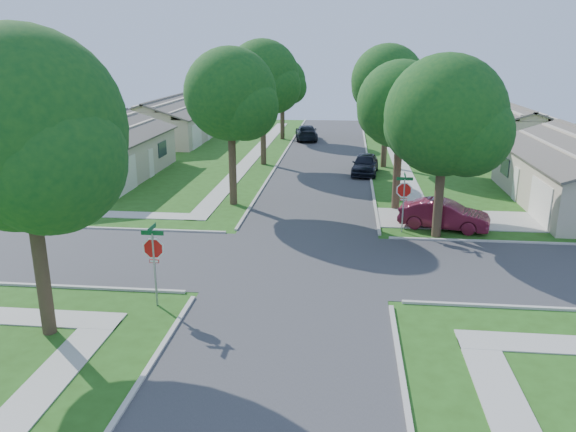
% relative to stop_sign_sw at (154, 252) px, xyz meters
% --- Properties ---
extents(ground, '(100.00, 100.00, 0.00)m').
position_rel_stop_sign_sw_xyz_m(ground, '(4.70, 4.70, -2.03)').
color(ground, '#254D15').
rests_on(ground, ground).
extents(road_ns, '(7.00, 100.00, 0.02)m').
position_rel_stop_sign_sw_xyz_m(road_ns, '(4.70, 4.70, -2.03)').
color(road_ns, '#333335').
rests_on(road_ns, ground).
extents(sidewalk_ne, '(1.20, 40.00, 0.04)m').
position_rel_stop_sign_sw_xyz_m(sidewalk_ne, '(10.80, 30.70, -2.01)').
color(sidewalk_ne, '#9E9B91').
rests_on(sidewalk_ne, ground).
extents(sidewalk_nw, '(1.20, 40.00, 0.04)m').
position_rel_stop_sign_sw_xyz_m(sidewalk_nw, '(-1.40, 30.70, -2.01)').
color(sidewalk_nw, '#9E9B91').
rests_on(sidewalk_nw, ground).
extents(driveway, '(8.80, 3.60, 0.05)m').
position_rel_stop_sign_sw_xyz_m(driveway, '(12.60, 11.80, -2.01)').
color(driveway, '#9E9B91').
rests_on(driveway, ground).
extents(stop_sign_sw, '(1.05, 0.80, 2.98)m').
position_rel_stop_sign_sw_xyz_m(stop_sign_sw, '(0.00, 0.00, 0.00)').
color(stop_sign_sw, gray).
rests_on(stop_sign_sw, ground).
extents(stop_sign_ne, '(1.05, 0.80, 2.98)m').
position_rel_stop_sign_sw_xyz_m(stop_sign_ne, '(9.40, 9.40, 0.00)').
color(stop_sign_ne, gray).
rests_on(stop_sign_ne, ground).
extents(tree_e_near, '(4.97, 4.80, 8.28)m').
position_rel_stop_sign_sw_xyz_m(tree_e_near, '(9.45, 13.71, 3.61)').
color(tree_e_near, '#38281C').
rests_on(tree_e_near, ground).
extents(tree_e_mid, '(5.59, 5.40, 9.21)m').
position_rel_stop_sign_sw_xyz_m(tree_e_mid, '(9.46, 25.71, 4.22)').
color(tree_e_mid, '#38281C').
rests_on(tree_e_mid, ground).
extents(tree_e_far, '(5.17, 5.00, 8.72)m').
position_rel_stop_sign_sw_xyz_m(tree_e_far, '(9.45, 38.71, 3.95)').
color(tree_e_far, '#38281C').
rests_on(tree_e_far, ground).
extents(tree_w_near, '(5.38, 5.20, 8.97)m').
position_rel_stop_sign_sw_xyz_m(tree_w_near, '(0.06, 13.71, 4.08)').
color(tree_w_near, '#38281C').
rests_on(tree_w_near, ground).
extents(tree_w_mid, '(5.80, 5.60, 9.56)m').
position_rel_stop_sign_sw_xyz_m(tree_w_mid, '(0.06, 25.71, 4.46)').
color(tree_w_mid, '#38281C').
rests_on(tree_w_mid, ground).
extents(tree_w_far, '(4.76, 4.60, 8.04)m').
position_rel_stop_sign_sw_xyz_m(tree_w_far, '(0.05, 38.71, 3.48)').
color(tree_w_far, '#38281C').
rests_on(tree_w_far, ground).
extents(tree_sw_corner, '(6.21, 6.00, 9.55)m').
position_rel_stop_sign_sw_xyz_m(tree_sw_corner, '(-2.74, -2.29, 4.23)').
color(tree_sw_corner, '#38281C').
rests_on(tree_sw_corner, ground).
extents(tree_ne_corner, '(5.80, 5.60, 8.66)m').
position_rel_stop_sign_sw_xyz_m(tree_ne_corner, '(11.06, 8.91, 3.56)').
color(tree_ne_corner, '#38281C').
rests_on(tree_ne_corner, ground).
extents(house_ne_far, '(8.42, 13.60, 4.23)m').
position_rel_stop_sign_sw_xyz_m(house_ne_far, '(20.69, 33.70, -0.51)').
color(house_ne_far, tan).
rests_on(house_ne_far, ground).
extents(house_nw_near, '(8.42, 13.60, 4.23)m').
position_rel_stop_sign_sw_xyz_m(house_nw_near, '(-11.29, 19.70, -0.51)').
color(house_nw_near, tan).
rests_on(house_nw_near, ground).
extents(house_nw_far, '(8.42, 13.60, 4.23)m').
position_rel_stop_sign_sw_xyz_m(house_nw_far, '(-11.29, 36.70, -0.51)').
color(house_nw_far, tan).
rests_on(house_nw_far, ground).
extents(car_driveway, '(4.69, 2.71, 1.46)m').
position_rel_stop_sign_sw_xyz_m(car_driveway, '(11.54, 10.20, -1.30)').
color(car_driveway, '#5B1225').
rests_on(car_driveway, ground).
extents(car_curb_east, '(2.22, 4.56, 1.50)m').
position_rel_stop_sign_sw_xyz_m(car_curb_east, '(7.90, 22.86, -1.28)').
color(car_curb_east, black).
rests_on(car_curb_east, ground).
extents(car_curb_west, '(2.71, 5.38, 1.50)m').
position_rel_stop_sign_sw_xyz_m(car_curb_west, '(2.45, 38.35, -1.28)').
color(car_curb_west, black).
rests_on(car_curb_west, ground).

